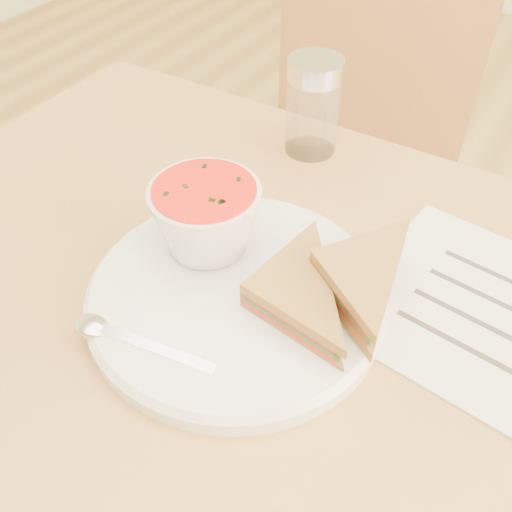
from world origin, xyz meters
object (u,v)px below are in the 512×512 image
Objects in this scene: chair_far at (355,236)px; soup_bowl at (206,221)px; dining_table at (271,499)px; plate at (236,296)px; condiment_shaker at (313,107)px.

soup_bowl is (0.01, -0.48, 0.39)m from chair_far.
plate is at bearing 172.02° from dining_table.
chair_far is 0.47m from condiment_shaker.
dining_table is 0.53m from chair_far.
dining_table is 0.44m from soup_bowl.
chair_far is 2.89× the size of plate.
soup_bowl is 0.24m from condiment_shaker.
soup_bowl reaches higher than dining_table.
soup_bowl is at bearing 148.37° from plate.
chair_far is at bearing 96.74° from plate.
dining_table is 1.21× the size of chair_far.
condiment_shaker reaches higher than dining_table.
dining_table is 9.21× the size of soup_bowl.
soup_bowl is at bearing -88.42° from condiment_shaker.
plate is at bearing 75.94° from chair_far.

